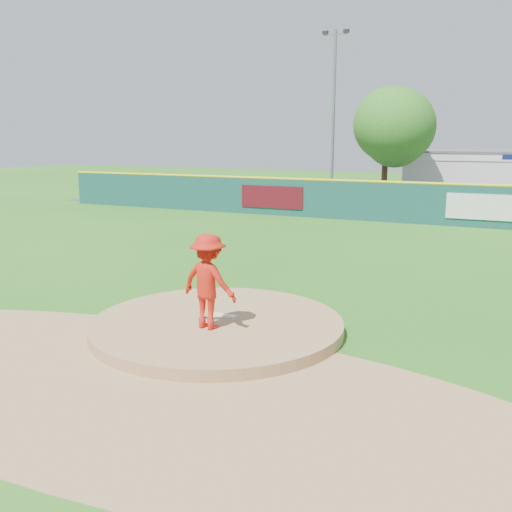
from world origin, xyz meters
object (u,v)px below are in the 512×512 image
at_px(pitcher, 209,281).
at_px(light_pole_left, 334,108).
at_px(van, 419,200).
at_px(playground_slide, 166,187).
at_px(deciduous_tree, 386,131).

xyz_separation_m(pitcher, light_pole_left, (-6.09, 27.51, 4.81)).
bearing_deg(van, pitcher, 153.92).
xyz_separation_m(playground_slide, deciduous_tree, (14.23, 2.73, 3.69)).
distance_m(van, playground_slide, 16.87).
height_order(van, playground_slide, playground_slide).
bearing_deg(pitcher, playground_slide, -46.28).
distance_m(pitcher, playground_slide, 28.02).
height_order(pitcher, van, pitcher).
bearing_deg(van, playground_slide, 64.75).
distance_m(playground_slide, light_pole_left, 12.41).
height_order(deciduous_tree, light_pole_left, light_pole_left).
xyz_separation_m(pitcher, van, (0.55, 22.62, -0.47)).
relative_size(van, deciduous_tree, 0.74).
bearing_deg(pitcher, light_pole_left, -69.42).
xyz_separation_m(van, deciduous_tree, (-2.64, 2.89, 3.78)).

